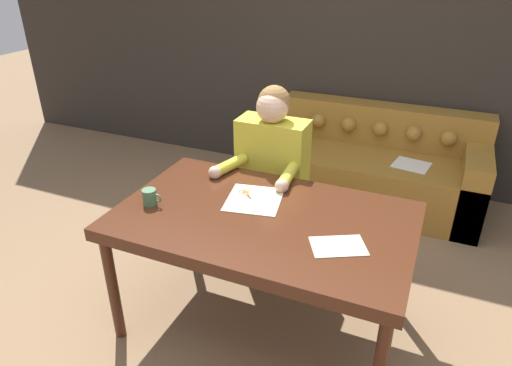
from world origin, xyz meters
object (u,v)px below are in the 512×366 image
(scissors, at_px, (247,195))
(dining_table, at_px, (264,226))
(mug, at_px, (150,197))
(person, at_px, (272,176))
(couch, at_px, (373,168))

(scissors, bearing_deg, dining_table, -44.03)
(scissors, height_order, mug, mug)
(person, relative_size, mug, 10.92)
(dining_table, height_order, couch, couch)
(dining_table, xyz_separation_m, mug, (-0.61, -0.14, 0.11))
(mug, bearing_deg, scissors, 34.13)
(couch, distance_m, scissors, 1.73)
(dining_table, distance_m, couch, 1.83)
(dining_table, distance_m, scissors, 0.24)
(couch, bearing_deg, scissors, -106.01)
(dining_table, bearing_deg, mug, -167.12)
(dining_table, xyz_separation_m, couch, (0.30, 1.77, -0.38))
(couch, height_order, mug, mug)
(couch, height_order, person, person)
(mug, bearing_deg, person, 63.29)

